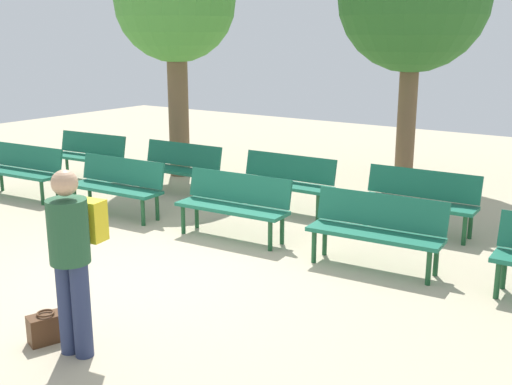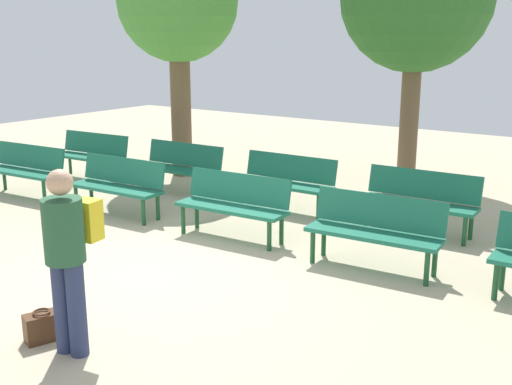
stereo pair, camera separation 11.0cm
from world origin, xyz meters
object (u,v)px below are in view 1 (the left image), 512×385
(bench_r1_c0, at_px, (89,153))
(tree_1, at_px, (175,4))
(bench_r0_c3, at_px, (377,227))
(bench_r1_c2, at_px, (286,179))
(bench_r0_c1, at_px, (117,183))
(bench_r0_c2, at_px, (234,202))
(bench_r1_c3, at_px, (420,197))
(visitor_with_backpack, at_px, (73,251))
(handbag, at_px, (47,328))
(bench_r1_c1, at_px, (179,165))
(bench_r0_c0, at_px, (23,168))

(bench_r1_c0, xyz_separation_m, tree_1, (1.18, 1.28, 2.75))
(bench_r0_c3, xyz_separation_m, bench_r1_c2, (-2.21, 1.51, 0.00))
(bench_r0_c1, bearing_deg, bench_r0_c2, 0.27)
(bench_r1_c3, bearing_deg, bench_r0_c3, -89.88)
(visitor_with_backpack, bearing_deg, handbag, -2.75)
(bench_r1_c1, relative_size, bench_r1_c3, 1.00)
(bench_r0_c1, xyz_separation_m, bench_r1_c0, (-2.29, 1.41, 0.00))
(bench_r0_c0, bearing_deg, bench_r1_c0, 89.64)
(bench_r1_c3, xyz_separation_m, tree_1, (-5.23, 0.89, 2.75))
(visitor_with_backpack, distance_m, handbag, 0.90)
(bench_r0_c0, height_order, visitor_with_backpack, visitor_with_backpack)
(bench_r1_c1, distance_m, tree_1, 3.13)
(tree_1, bearing_deg, bench_r0_c0, -110.71)
(bench_r0_c2, relative_size, bench_r1_c2, 1.01)
(bench_r0_c3, relative_size, bench_r1_c2, 1.01)
(bench_r0_c1, bearing_deg, bench_r0_c3, -0.89)
(bench_r1_c1, height_order, handbag, bench_r1_c1)
(bench_r0_c1, bearing_deg, handbag, -55.68)
(bench_r0_c2, relative_size, handbag, 4.49)
(bench_r1_c0, bearing_deg, bench_r1_c1, -0.49)
(bench_r0_c3, bearing_deg, tree_1, 150.27)
(bench_r0_c3, xyz_separation_m, bench_r1_c1, (-4.32, 1.38, 0.00))
(bench_r1_c2, bearing_deg, bench_r0_c1, -141.20)
(bench_r0_c0, bearing_deg, bench_r0_c2, -1.11)
(visitor_with_backpack, bearing_deg, bench_r1_c0, -50.48)
(tree_1, bearing_deg, visitor_with_backpack, -55.75)
(bench_r0_c0, distance_m, bench_r1_c3, 6.58)
(bench_r1_c0, xyz_separation_m, handbag, (4.80, -4.66, -0.37))
(tree_1, height_order, handbag, tree_1)
(bench_r1_c2, relative_size, handbag, 4.45)
(bench_r0_c3, bearing_deg, bench_r0_c0, 178.39)
(visitor_with_backpack, bearing_deg, bench_r0_c3, -119.53)
(bench_r0_c1, relative_size, visitor_with_backpack, 0.99)
(bench_r1_c1, height_order, tree_1, tree_1)
(bench_r0_c1, relative_size, bench_r1_c3, 1.00)
(bench_r1_c2, xyz_separation_m, tree_1, (-3.09, 1.00, 2.75))
(bench_r1_c3, bearing_deg, tree_1, 167.89)
(bench_r1_c2, xyz_separation_m, bench_r1_c3, (2.14, 0.10, 0.00))
(bench_r0_c0, xyz_separation_m, bench_r1_c0, (-0.12, 1.54, 0.00))
(bench_r0_c0, relative_size, bench_r1_c0, 1.00)
(bench_r1_c3, bearing_deg, bench_r1_c1, -179.23)
(bench_r1_c0, bearing_deg, bench_r0_c0, -90.21)
(bench_r1_c1, bearing_deg, visitor_with_backpack, -59.74)
(bench_r0_c2, bearing_deg, visitor_with_backpack, -80.51)
(tree_1, bearing_deg, bench_r1_c1, -48.96)
(bench_r1_c0, relative_size, handbag, 4.50)
(bench_r0_c2, distance_m, bench_r1_c1, 2.66)
(bench_r1_c3, height_order, handbag, bench_r1_c3)
(bench_r0_c0, height_order, bench_r0_c2, same)
(bench_r0_c3, bearing_deg, bench_r0_c2, 176.89)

